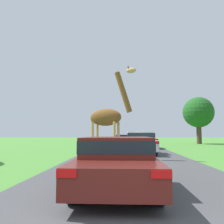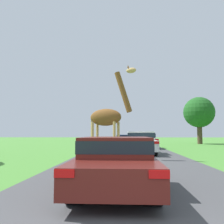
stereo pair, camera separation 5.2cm
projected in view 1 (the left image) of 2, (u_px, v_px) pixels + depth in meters
The scene contains 7 objects.
road at pixel (126, 144), 31.54m from camera, with size 6.56×120.00×0.00m.
giraffe_near_road at pixel (108, 116), 13.24m from camera, with size 2.75×1.40×5.12m.
car_lead_maroon at pixel (117, 161), 6.02m from camera, with size 1.86×4.49×1.29m.
car_queue_right at pixel (145, 140), 22.32m from camera, with size 1.88×4.46×1.41m.
car_queue_left at pixel (140, 142), 16.26m from camera, with size 1.91×4.76×1.51m.
car_far_ahead at pixel (124, 139), 28.11m from camera, with size 1.94×4.62×1.22m.
tree_left_edge at pixel (198, 113), 31.45m from camera, with size 4.05×4.05×6.20m.
Camera 1 is at (-0.35, -1.85, 1.39)m, focal length 38.00 mm.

